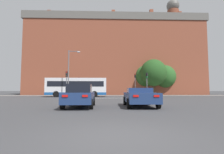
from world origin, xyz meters
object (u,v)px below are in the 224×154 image
object	(u,v)px
car_saloon_left	(80,96)
traffic_light_near_left	(66,80)
bus_crossing_lead	(77,87)
street_lamp_junction	(70,69)
traffic_light_near_right	(147,81)
pedestrian_waiting	(63,91)
pedestrian_walking_east	(78,91)
traffic_light_far_left	(79,83)
traffic_light_far_right	(135,81)
car_roadster_right	(140,97)

from	to	relation	value
car_saloon_left	traffic_light_near_left	size ratio (longest dim) A/B	1.11
bus_crossing_lead	street_lamp_junction	distance (m)	4.21
traffic_light_near_right	pedestrian_waiting	world-z (taller)	traffic_light_near_right
bus_crossing_lead	pedestrian_walking_east	xyz separation A→B (m)	(-0.93, 7.21, -0.69)
traffic_light_near_right	traffic_light_far_left	bearing A→B (deg)	138.60
pedestrian_walking_east	traffic_light_far_right	bearing A→B (deg)	-59.21
pedestrian_walking_east	traffic_light_near_right	bearing A→B (deg)	-98.65
pedestrian_waiting	bus_crossing_lead	bearing A→B (deg)	56.04
traffic_light_near_right	street_lamp_junction	distance (m)	11.86
bus_crossing_lead	traffic_light_far_left	size ratio (longest dim) A/B	2.64
traffic_light_near_right	pedestrian_waiting	size ratio (longest dim) A/B	2.28
traffic_light_near_left	pedestrian_walking_east	world-z (taller)	traffic_light_near_left
car_saloon_left	bus_crossing_lead	size ratio (longest dim) A/B	0.43
traffic_light_near_left	street_lamp_junction	xyz separation A→B (m)	(0.32, 1.08, 1.79)
car_roadster_right	pedestrian_waiting	bearing A→B (deg)	116.16
traffic_light_far_left	pedestrian_waiting	xyz separation A→B (m)	(-3.47, 0.85, -1.63)
traffic_light_far_right	traffic_light_far_left	world-z (taller)	traffic_light_far_right
pedestrian_walking_east	pedestrian_waiting	bearing A→B (deg)	124.78
street_lamp_junction	pedestrian_waiting	world-z (taller)	street_lamp_junction
traffic_light_near_left	car_saloon_left	bearing A→B (deg)	-73.70
traffic_light_far_right	street_lamp_junction	xyz separation A→B (m)	(-11.65, -9.61, 1.37)
bus_crossing_lead	pedestrian_waiting	distance (m)	8.33
car_saloon_left	pedestrian_waiting	distance (m)	26.39
traffic_light_near_left	traffic_light_near_right	bearing A→B (deg)	0.68
car_roadster_right	pedestrian_walking_east	distance (m)	26.36
traffic_light_far_left	pedestrian_waiting	bearing A→B (deg)	166.19
pedestrian_walking_east	traffic_light_near_left	bearing A→B (deg)	-144.98
traffic_light_far_right	pedestrian_waiting	distance (m)	15.46
car_saloon_left	traffic_light_near_right	xyz separation A→B (m)	(7.92, 14.03, 1.77)
traffic_light_far_left	pedestrian_waiting	world-z (taller)	traffic_light_far_left
bus_crossing_lead	traffic_light_far_left	xyz separation A→B (m)	(-0.67, 6.33, 0.89)
traffic_light_far_right	pedestrian_walking_east	xyz separation A→B (m)	(-12.09, 0.77, -2.04)
traffic_light_far_right	car_roadster_right	bearing A→B (deg)	-98.77
pedestrian_waiting	pedestrian_walking_east	xyz separation A→B (m)	(3.21, 0.02, 0.06)
bus_crossing_lead	pedestrian_walking_east	bearing A→B (deg)	7.37
street_lamp_junction	pedestrian_waiting	bearing A→B (deg)	109.41
traffic_light_far_left	bus_crossing_lead	bearing A→B (deg)	-83.93
car_roadster_right	traffic_light_near_left	xyz separation A→B (m)	(-8.23, 13.54, 1.96)
traffic_light_near_left	pedestrian_waiting	xyz separation A→B (m)	(-3.33, 11.44, -1.68)
traffic_light_far_right	pedestrian_waiting	bearing A→B (deg)	177.20
car_roadster_right	traffic_light_far_right	world-z (taller)	traffic_light_far_right
traffic_light_near_right	pedestrian_walking_east	bearing A→B (deg)	136.93
pedestrian_waiting	pedestrian_walking_east	world-z (taller)	pedestrian_walking_east
traffic_light_far_left	pedestrian_waiting	distance (m)	3.93
traffic_light_near_left	pedestrian_walking_east	size ratio (longest dim) A/B	2.26
traffic_light_far_right	pedestrian_walking_east	distance (m)	12.28
traffic_light_far_right	traffic_light_far_left	size ratio (longest dim) A/B	1.20
bus_crossing_lead	traffic_light_near_right	xyz separation A→B (m)	(11.17, -4.11, 0.84)
bus_crossing_lead	traffic_light_near_left	distance (m)	4.43
traffic_light_far_right	street_lamp_junction	world-z (taller)	street_lamp_junction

